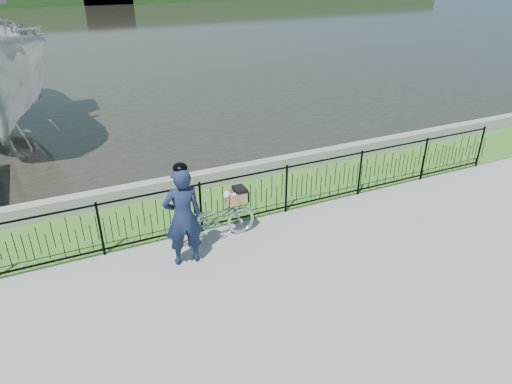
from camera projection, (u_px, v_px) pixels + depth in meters
ground at (279, 260)px, 8.72m from camera, size 120.00×120.00×0.00m
grass_strip at (228, 201)px, 10.82m from camera, size 60.00×2.00×0.01m
water at (81, 33)px, 35.32m from camera, size 120.00×120.00×0.00m
quay_wall at (213, 178)px, 11.53m from camera, size 60.00×0.30×0.40m
fence at (245, 198)px, 9.75m from camera, size 14.00×0.06×1.15m
bicycle_rig at (214, 218)px, 9.18m from camera, size 1.76×0.61×1.06m
cyclist at (183, 216)px, 8.24m from camera, size 0.73×0.50×2.01m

